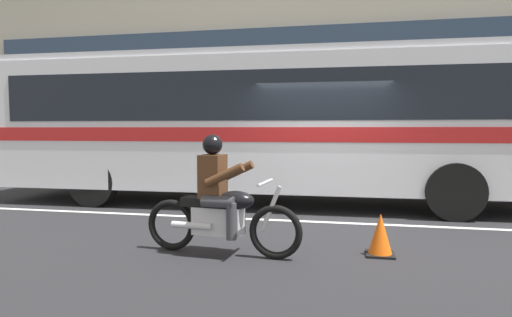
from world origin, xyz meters
name	(u,v)px	position (x,y,z in m)	size (l,w,h in m)	color
ground_plane	(322,216)	(0.00, 0.00, 0.00)	(60.00, 60.00, 0.00)	black
sidewalk_curb	(331,180)	(0.00, 5.10, 0.07)	(28.00, 3.80, 0.15)	#B7B2A8
lane_center_stripe	(320,222)	(0.00, -0.60, 0.00)	(26.60, 0.14, 0.01)	silver
transit_bus	(279,118)	(-1.01, 1.19, 1.88)	(12.22, 2.76, 3.22)	silver
motorcycle_with_rider	(220,205)	(-1.16, -2.86, 0.66)	(2.14, 0.64, 1.56)	black
fire_hydrant	(451,173)	(3.09, 3.68, 0.52)	(0.22, 0.30, 0.75)	gold
traffic_cone	(380,236)	(0.88, -2.49, 0.26)	(0.36, 0.36, 0.55)	#EA590F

